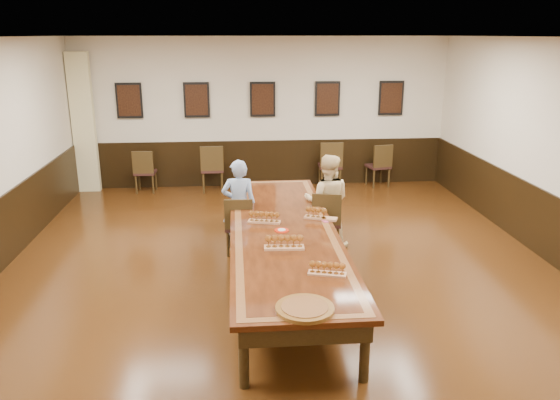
{
  "coord_description": "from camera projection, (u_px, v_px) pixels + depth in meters",
  "views": [
    {
      "loc": [
        -0.61,
        -6.81,
        3.24
      ],
      "look_at": [
        0.0,
        0.5,
        1.0
      ],
      "focal_mm": 35.0,
      "sensor_mm": 36.0,
      "label": 1
    }
  ],
  "objects": [
    {
      "name": "chair_man",
      "position": [
        239.0,
        224.0,
        8.33
      ],
      "size": [
        0.44,
        0.48,
        0.9
      ],
      "primitive_type": null,
      "rotation": [
        0.0,
        0.0,
        3.1
      ],
      "color": "black",
      "rests_on": "floor"
    },
    {
      "name": "wainscoting",
      "position": [
        283.0,
        246.0,
        7.34
      ],
      "size": [
        8.0,
        10.0,
        1.0
      ],
      "color": "black",
      "rests_on": "floor"
    },
    {
      "name": "flight_b",
      "position": [
        319.0,
        214.0,
        7.62
      ],
      "size": [
        0.48,
        0.29,
        0.17
      ],
      "color": "#AD7248",
      "rests_on": "conference_table"
    },
    {
      "name": "conference_table",
      "position": [
        283.0,
        239.0,
        7.31
      ],
      "size": [
        1.4,
        5.0,
        0.76
      ],
      "color": "#321408",
      "rests_on": "floor"
    },
    {
      "name": "person_woman",
      "position": [
        327.0,
        201.0,
        8.48
      ],
      "size": [
        0.83,
        0.7,
        1.48
      ],
      "primitive_type": "imported",
      "rotation": [
        0.0,
        0.0,
        2.95
      ],
      "color": "beige",
      "rests_on": "floor"
    },
    {
      "name": "flight_d",
      "position": [
        327.0,
        269.0,
        5.85
      ],
      "size": [
        0.43,
        0.23,
        0.15
      ],
      "color": "#AD7248",
      "rests_on": "conference_table"
    },
    {
      "name": "posters",
      "position": [
        263.0,
        99.0,
        11.64
      ],
      "size": [
        6.14,
        0.04,
        0.74
      ],
      "color": "black",
      "rests_on": "wall_back"
    },
    {
      "name": "person_man",
      "position": [
        239.0,
        206.0,
        8.34
      ],
      "size": [
        0.54,
        0.37,
        1.44
      ],
      "primitive_type": "imported",
      "rotation": [
        0.0,
        0.0,
        3.1
      ],
      "color": "#4671B0",
      "rests_on": "floor"
    },
    {
      "name": "curtain",
      "position": [
        84.0,
        123.0,
        11.36
      ],
      "size": [
        0.45,
        0.18,
        2.9
      ],
      "primitive_type": "cube",
      "color": "beige",
      "rests_on": "floor"
    },
    {
      "name": "flight_a",
      "position": [
        264.0,
        218.0,
        7.47
      ],
      "size": [
        0.47,
        0.24,
        0.17
      ],
      "color": "#AD7248",
      "rests_on": "conference_table"
    },
    {
      "name": "red_plate_grp",
      "position": [
        282.0,
        231.0,
        7.17
      ],
      "size": [
        0.19,
        0.19,
        0.02
      ],
      "color": "red",
      "rests_on": "conference_table"
    },
    {
      "name": "spare_chair_b",
      "position": [
        212.0,
        168.0,
        11.62
      ],
      "size": [
        0.5,
        0.54,
        1.01
      ],
      "primitive_type": null,
      "rotation": [
        0.0,
        0.0,
        3.19
      ],
      "color": "black",
      "rests_on": "floor"
    },
    {
      "name": "wall_back",
      "position": [
        263.0,
        113.0,
        11.79
      ],
      "size": [
        8.0,
        0.02,
        3.2
      ],
      "primitive_type": "cube",
      "color": "beige",
      "rests_on": "floor"
    },
    {
      "name": "pink_phone",
      "position": [
        325.0,
        221.0,
        7.55
      ],
      "size": [
        0.1,
        0.14,
        0.01
      ],
      "primitive_type": "cube",
      "rotation": [
        0.0,
        0.0,
        0.26
      ],
      "color": "#D14573",
      "rests_on": "conference_table"
    },
    {
      "name": "chair_woman",
      "position": [
        327.0,
        220.0,
        8.46
      ],
      "size": [
        0.53,
        0.56,
        0.95
      ],
      "primitive_type": null,
      "rotation": [
        0.0,
        0.0,
        2.95
      ],
      "color": "black",
      "rests_on": "floor"
    },
    {
      "name": "spare_chair_c",
      "position": [
        330.0,
        164.0,
        11.89
      ],
      "size": [
        0.5,
        0.55,
        1.03
      ],
      "primitive_type": null,
      "rotation": [
        0.0,
        0.0,
        3.1
      ],
      "color": "black",
      "rests_on": "floor"
    },
    {
      "name": "spare_chair_a",
      "position": [
        145.0,
        171.0,
        11.56
      ],
      "size": [
        0.44,
        0.48,
        0.92
      ],
      "primitive_type": null,
      "rotation": [
        0.0,
        0.0,
        3.11
      ],
      "color": "black",
      "rests_on": "floor"
    },
    {
      "name": "carved_platter",
      "position": [
        305.0,
        308.0,
        5.12
      ],
      "size": [
        0.58,
        0.58,
        0.04
      ],
      "color": "#5E3712",
      "rests_on": "conference_table"
    },
    {
      "name": "flight_c",
      "position": [
        284.0,
        242.0,
        6.56
      ],
      "size": [
        0.49,
        0.17,
        0.18
      ],
      "color": "#AD7248",
      "rests_on": "conference_table"
    },
    {
      "name": "ceiling",
      "position": [
        283.0,
        36.0,
        6.55
      ],
      "size": [
        8.0,
        10.0,
        0.02
      ],
      "primitive_type": "cube",
      "color": "white",
      "rests_on": "floor"
    },
    {
      "name": "spare_chair_d",
      "position": [
        378.0,
        165.0,
        12.02
      ],
      "size": [
        0.54,
        0.57,
        0.95
      ],
      "primitive_type": null,
      "rotation": [
        0.0,
        0.0,
        3.37
      ],
      "color": "black",
      "rests_on": "floor"
    },
    {
      "name": "floor",
      "position": [
        283.0,
        281.0,
        7.49
      ],
      "size": [
        8.0,
        10.0,
        0.02
      ],
      "primitive_type": "cube",
      "color": "black",
      "rests_on": "ground"
    }
  ]
}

